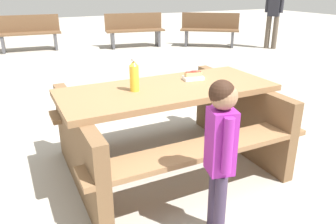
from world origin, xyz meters
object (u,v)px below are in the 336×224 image
object	(u,v)px
hotdog_tray	(193,76)
bystander_adult	(275,2)
picnic_table	(168,121)
park_bench_far	(210,29)
park_bench_near	(135,29)
park_bench_mid	(28,32)
child_in_coat	(220,142)
soda_bottle	(134,76)

from	to	relation	value
hotdog_tray	bystander_adult	distance (m)	6.13
picnic_table	hotdog_tray	size ratio (longest dim) A/B	9.20
park_bench_far	bystander_adult	bearing A→B (deg)	-38.81
park_bench_near	park_bench_mid	xyz separation A→B (m)	(-2.53, 0.66, 0.00)
child_in_coat	park_bench_far	world-z (taller)	child_in_coat
child_in_coat	park_bench_near	size ratio (longest dim) A/B	0.69
park_bench_near	park_bench_mid	bearing A→B (deg)	165.42
park_bench_near	bystander_adult	xyz separation A→B (m)	(3.02, -1.78, 0.69)
bystander_adult	park_bench_mid	bearing A→B (deg)	156.29
soda_bottle	park_bench_near	size ratio (longest dim) A/B	0.17
park_bench_far	bystander_adult	distance (m)	1.71
park_bench_far	picnic_table	bearing A→B (deg)	-126.78
park_bench_far	hotdog_tray	bearing A→B (deg)	-125.03
park_bench_mid	park_bench_near	bearing A→B (deg)	-14.58
child_in_coat	park_bench_near	xyz separation A→B (m)	(2.08, 6.76, -0.23)
soda_bottle	bystander_adult	distance (m)	6.63
park_bench_near	park_bench_mid	world-z (taller)	same
child_in_coat	bystander_adult	distance (m)	7.14
picnic_table	park_bench_near	world-z (taller)	park_bench_near
hotdog_tray	child_in_coat	world-z (taller)	child_in_coat
hotdog_tray	park_bench_mid	world-z (taller)	park_bench_mid
picnic_table	park_bench_far	bearing A→B (deg)	53.22
hotdog_tray	park_bench_far	distance (m)	6.03
soda_bottle	park_bench_far	distance (m)	6.45
picnic_table	hotdog_tray	xyz separation A→B (m)	(0.30, 0.10, 0.34)
hotdog_tray	park_bench_near	xyz separation A→B (m)	(1.66, 5.73, -0.33)
park_bench_mid	bystander_adult	xyz separation A→B (m)	(5.55, -2.43, 0.69)
soda_bottle	child_in_coat	distance (m)	0.99
picnic_table	park_bench_near	bearing A→B (deg)	71.39
park_bench_near	park_bench_far	world-z (taller)	same
hotdog_tray	picnic_table	bearing A→B (deg)	-161.59
hotdog_tray	park_bench_far	xyz separation A→B (m)	(3.46, 4.93, -0.33)
child_in_coat	bystander_adult	bearing A→B (deg)	44.31
child_in_coat	park_bench_mid	distance (m)	7.43
soda_bottle	hotdog_tray	bearing A→B (deg)	7.15
picnic_table	hotdog_tray	bearing A→B (deg)	18.41
hotdog_tray	park_bench_near	bearing A→B (deg)	73.85
soda_bottle	park_bench_mid	world-z (taller)	soda_bottle
soda_bottle	bystander_adult	bearing A→B (deg)	37.35
park_bench_far	bystander_adult	world-z (taller)	bystander_adult
hotdog_tray	child_in_coat	xyz separation A→B (m)	(-0.42, -1.03, -0.10)
park_bench_far	soda_bottle	bearing A→B (deg)	-128.97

